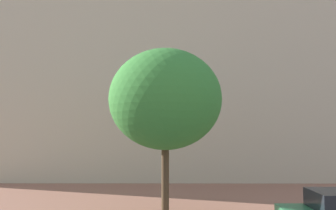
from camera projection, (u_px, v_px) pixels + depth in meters
The scene contains 2 objects.
landmark_building at pixel (162, 51), 29.38m from camera, with size 29.91×12.31×32.45m.
tree_curb_far at pixel (165, 99), 14.42m from camera, with size 4.54×4.54×6.68m.
Camera 1 is at (0.44, -2.62, 3.38)m, focal length 38.24 mm.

